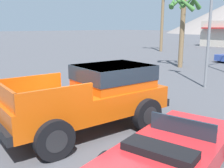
% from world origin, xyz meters
% --- Properties ---
extents(ground_plane, '(320.00, 320.00, 0.00)m').
position_xyz_m(ground_plane, '(0.00, 0.00, 0.00)').
color(ground_plane, '#4C4C51').
extents(orange_pickup_truck, '(2.65, 5.29, 1.95)m').
position_xyz_m(orange_pickup_truck, '(-0.23, 0.31, 1.12)').
color(orange_pickup_truck, '#CC4C0C').
rests_on(orange_pickup_truck, ground_plane).
extents(red_convertible_car, '(2.63, 4.35, 1.08)m').
position_xyz_m(red_convertible_car, '(2.76, 0.07, 0.43)').
color(red_convertible_car, red).
rests_on(red_convertible_car, ground_plane).
extents(palm_tree_tall, '(2.52, 2.61, 5.60)m').
position_xyz_m(palm_tree_tall, '(-5.61, 12.91, 4.19)').
color(palm_tree_tall, brown).
rests_on(palm_tree_tall, ground_plane).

